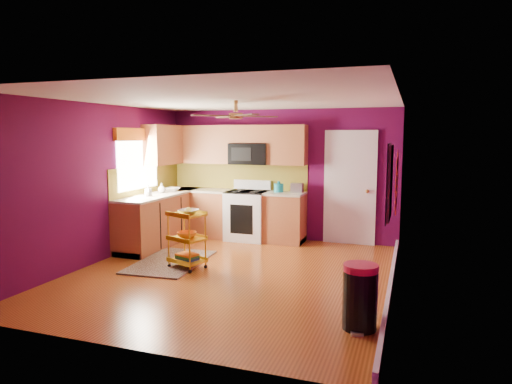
% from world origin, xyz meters
% --- Properties ---
extents(ground, '(5.00, 5.00, 0.00)m').
position_xyz_m(ground, '(0.00, 0.00, 0.00)').
color(ground, brown).
rests_on(ground, ground).
extents(room_envelope, '(4.54, 5.04, 2.52)m').
position_xyz_m(room_envelope, '(0.03, 0.00, 1.63)').
color(room_envelope, '#4F093A').
rests_on(room_envelope, ground).
extents(lower_cabinets, '(2.81, 2.31, 0.94)m').
position_xyz_m(lower_cabinets, '(-1.35, 1.82, 0.43)').
color(lower_cabinets, brown).
rests_on(lower_cabinets, ground).
extents(electric_range, '(0.76, 0.66, 1.13)m').
position_xyz_m(electric_range, '(-0.55, 2.17, 0.48)').
color(electric_range, white).
rests_on(electric_range, ground).
extents(upper_cabinetry, '(2.80, 2.30, 1.26)m').
position_xyz_m(upper_cabinetry, '(-1.24, 2.17, 1.80)').
color(upper_cabinetry, brown).
rests_on(upper_cabinetry, ground).
extents(left_window, '(0.08, 1.35, 1.08)m').
position_xyz_m(left_window, '(-2.22, 1.05, 1.74)').
color(left_window, white).
rests_on(left_window, ground).
extents(panel_door, '(0.95, 0.11, 2.15)m').
position_xyz_m(panel_door, '(1.35, 2.47, 1.02)').
color(panel_door, white).
rests_on(panel_door, ground).
extents(right_wall_art, '(0.04, 2.74, 1.04)m').
position_xyz_m(right_wall_art, '(2.23, -0.34, 1.44)').
color(right_wall_art, black).
rests_on(right_wall_art, ground).
extents(ceiling_fan, '(1.01, 1.01, 0.26)m').
position_xyz_m(ceiling_fan, '(0.00, 0.20, 2.29)').
color(ceiling_fan, '#BF8C3F').
rests_on(ceiling_fan, ground).
extents(shag_rug, '(1.07, 1.64, 0.02)m').
position_xyz_m(shag_rug, '(-1.14, 0.24, 0.01)').
color(shag_rug, black).
rests_on(shag_rug, ground).
extents(rolling_cart, '(0.62, 0.53, 0.94)m').
position_xyz_m(rolling_cart, '(-0.74, 0.06, 0.48)').
color(rolling_cart, yellow).
rests_on(rolling_cart, ground).
extents(trash_can, '(0.45, 0.45, 0.69)m').
position_xyz_m(trash_can, '(1.97, -1.32, 0.34)').
color(trash_can, black).
rests_on(trash_can, ground).
extents(teal_kettle, '(0.18, 0.18, 0.21)m').
position_xyz_m(teal_kettle, '(0.05, 2.26, 1.02)').
color(teal_kettle, teal).
rests_on(teal_kettle, lower_cabinets).
extents(toaster, '(0.22, 0.15, 0.18)m').
position_xyz_m(toaster, '(0.40, 2.27, 1.03)').
color(toaster, beige).
rests_on(toaster, lower_cabinets).
extents(soap_bottle_a, '(0.09, 0.09, 0.20)m').
position_xyz_m(soap_bottle_a, '(-1.95, 0.93, 1.04)').
color(soap_bottle_a, '#EA3F72').
rests_on(soap_bottle_a, lower_cabinets).
extents(soap_bottle_b, '(0.14, 0.14, 0.18)m').
position_xyz_m(soap_bottle_b, '(-1.98, 1.43, 1.03)').
color(soap_bottle_b, white).
rests_on(soap_bottle_b, lower_cabinets).
extents(counter_dish, '(0.27, 0.27, 0.07)m').
position_xyz_m(counter_dish, '(-1.92, 1.74, 0.97)').
color(counter_dish, white).
rests_on(counter_dish, lower_cabinets).
extents(counter_cup, '(0.11, 0.11, 0.09)m').
position_xyz_m(counter_cup, '(-1.95, 0.91, 0.98)').
color(counter_cup, white).
rests_on(counter_cup, lower_cabinets).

